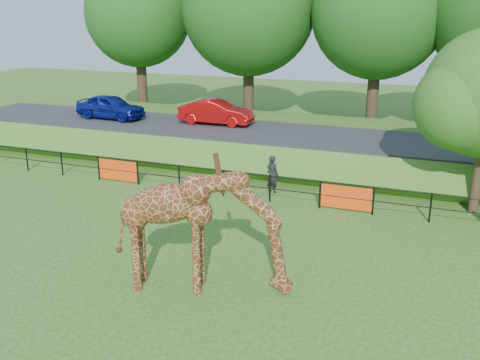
{
  "coord_description": "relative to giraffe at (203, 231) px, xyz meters",
  "views": [
    {
      "loc": [
        5.98,
        -11.05,
        7.32
      ],
      "look_at": [
        0.11,
        4.39,
        2.0
      ],
      "focal_mm": 40.0,
      "sensor_mm": 36.0,
      "label": 1
    }
  ],
  "objects": [
    {
      "name": "visitor",
      "position": [
        -0.71,
        8.38,
        -0.92
      ],
      "size": [
        0.67,
        0.56,
        1.57
      ],
      "primitive_type": "imported",
      "rotation": [
        0.0,
        0.0,
        2.77
      ],
      "color": "black",
      "rests_on": "ground"
    },
    {
      "name": "giraffe",
      "position": [
        0.0,
        0.0,
        0.0
      ],
      "size": [
        4.85,
        1.99,
        3.41
      ],
      "primitive_type": null,
      "rotation": [
        0.0,
        0.0,
        0.24
      ],
      "color": "#5B2B12",
      "rests_on": "ground"
    },
    {
      "name": "ground",
      "position": [
        -0.45,
        -0.78,
        -1.71
      ],
      "size": [
        90.0,
        90.0,
        0.0
      ],
      "primitive_type": "plane",
      "color": "#295B16",
      "rests_on": "ground"
    },
    {
      "name": "car_red",
      "position": [
        -5.65,
        13.99,
        0.36
      ],
      "size": [
        3.98,
        1.49,
        1.3
      ],
      "primitive_type": "imported",
      "rotation": [
        0.0,
        0.0,
        1.6
      ],
      "color": "red",
      "rests_on": "road"
    },
    {
      "name": "road",
      "position": [
        -0.45,
        13.22,
        -0.35
      ],
      "size": [
        40.0,
        5.0,
        0.12
      ],
      "primitive_type": "cube",
      "color": "#2F2F31",
      "rests_on": "embankment"
    },
    {
      "name": "car_blue",
      "position": [
        -11.75,
        13.27,
        0.39
      ],
      "size": [
        4.04,
        1.82,
        1.35
      ],
      "primitive_type": "imported",
      "rotation": [
        0.0,
        0.0,
        1.51
      ],
      "color": "#13219E",
      "rests_on": "road"
    },
    {
      "name": "embankment",
      "position": [
        -0.45,
        14.72,
        -1.06
      ],
      "size": [
        40.0,
        9.0,
        1.3
      ],
      "primitive_type": "cube",
      "color": "#295B16",
      "rests_on": "ground"
    },
    {
      "name": "bg_tree_line",
      "position": [
        1.45,
        21.22,
        5.49
      ],
      "size": [
        37.3,
        8.8,
        11.82
      ],
      "color": "#342717",
      "rests_on": "ground"
    },
    {
      "name": "perimeter_fence",
      "position": [
        -0.45,
        7.22,
        -1.16
      ],
      "size": [
        28.07,
        0.1,
        1.1
      ],
      "primitive_type": null,
      "color": "black",
      "rests_on": "ground"
    }
  ]
}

